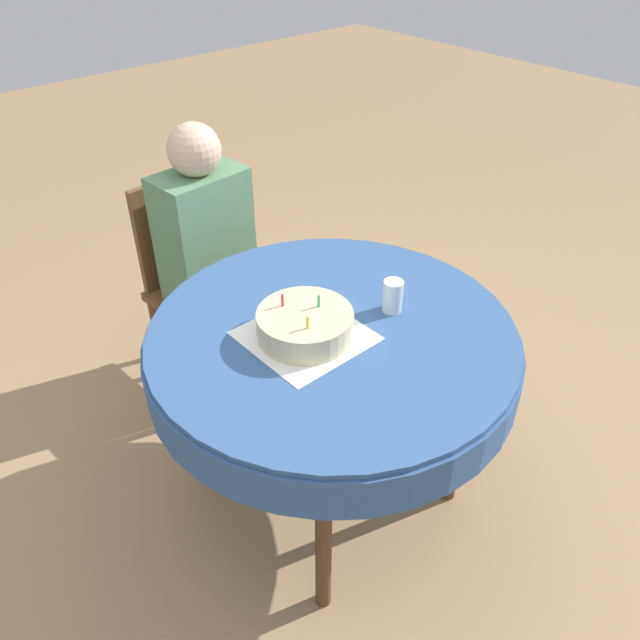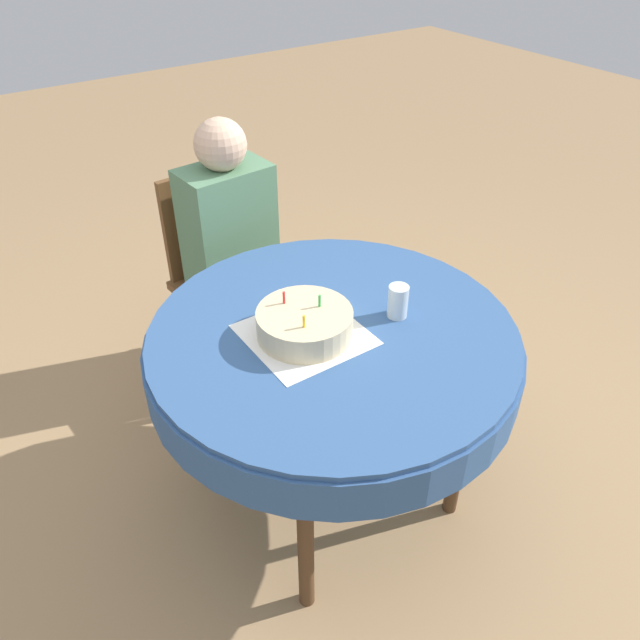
{
  "view_description": "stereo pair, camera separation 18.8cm",
  "coord_description": "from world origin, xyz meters",
  "px_view_note": "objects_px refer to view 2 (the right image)",
  "views": [
    {
      "loc": [
        -1.04,
        -1.12,
        1.93
      ],
      "look_at": [
        -0.04,
        0.01,
        0.82
      ],
      "focal_mm": 35.0,
      "sensor_mm": 36.0,
      "label": 1
    },
    {
      "loc": [
        -0.9,
        -1.24,
        1.93
      ],
      "look_at": [
        -0.04,
        0.01,
        0.82
      ],
      "focal_mm": 35.0,
      "sensor_mm": 36.0,
      "label": 2
    }
  ],
  "objects_px": {
    "birthday_cake": "(305,323)",
    "drinking_glass": "(398,301)",
    "chair": "(224,271)",
    "person": "(232,235)"
  },
  "relations": [
    {
      "from": "birthday_cake",
      "to": "drinking_glass",
      "type": "height_order",
      "value": "birthday_cake"
    },
    {
      "from": "chair",
      "to": "birthday_cake",
      "type": "bearing_deg",
      "value": -104.15
    },
    {
      "from": "birthday_cake",
      "to": "person",
      "type": "bearing_deg",
      "value": 78.59
    },
    {
      "from": "chair",
      "to": "drinking_glass",
      "type": "xyz_separation_m",
      "value": [
        0.15,
        -0.96,
        0.33
      ]
    },
    {
      "from": "person",
      "to": "birthday_cake",
      "type": "bearing_deg",
      "value": -105.83
    },
    {
      "from": "person",
      "to": "birthday_cake",
      "type": "xyz_separation_m",
      "value": [
        -0.16,
        -0.79,
        0.1
      ]
    },
    {
      "from": "person",
      "to": "birthday_cake",
      "type": "distance_m",
      "value": 0.81
    },
    {
      "from": "person",
      "to": "drinking_glass",
      "type": "height_order",
      "value": "person"
    },
    {
      "from": "birthday_cake",
      "to": "drinking_glass",
      "type": "relative_size",
      "value": 2.7
    },
    {
      "from": "chair",
      "to": "person",
      "type": "relative_size",
      "value": 0.77
    }
  ]
}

